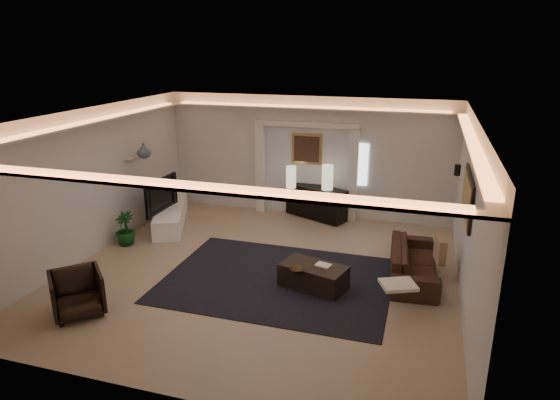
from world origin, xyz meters
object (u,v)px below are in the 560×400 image
(coffee_table, at_px, (313,276))
(sofa, at_px, (414,262))
(armchair, at_px, (77,293))
(console, at_px, (316,202))

(coffee_table, bearing_deg, sofa, 44.43)
(sofa, height_order, armchair, armchair)
(sofa, bearing_deg, coffee_table, 114.81)
(console, bearing_deg, sofa, -23.51)
(armchair, bearing_deg, console, 19.67)
(sofa, relative_size, armchair, 2.65)
(coffee_table, xyz_separation_m, armchair, (-3.32, -1.93, 0.15))
(console, relative_size, coffee_table, 1.37)
(armchair, bearing_deg, sofa, -15.38)
(console, relative_size, sofa, 0.75)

